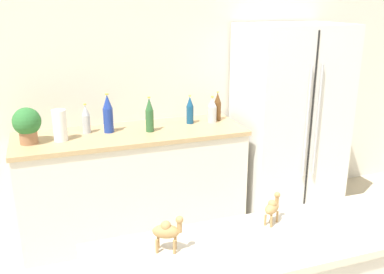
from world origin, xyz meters
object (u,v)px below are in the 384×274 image
(back_bottle_0, at_px, (218,107))
(back_bottle_1, at_px, (108,114))
(refrigerator, at_px, (289,121))
(back_bottle_3, at_px, (149,115))
(back_bottle_4, at_px, (212,110))
(potted_plant, at_px, (27,124))
(paper_towel_roll, at_px, (60,125))
(camel_figurine_second, at_px, (167,231))
(back_bottle_5, at_px, (190,110))
(back_bottle_2, at_px, (86,119))
(camel_figurine, at_px, (272,207))

(back_bottle_0, distance_m, back_bottle_1, 0.96)
(refrigerator, height_order, back_bottle_3, refrigerator)
(refrigerator, height_order, back_bottle_4, refrigerator)
(potted_plant, bearing_deg, paper_towel_roll, -2.64)
(back_bottle_4, xyz_separation_m, camel_figurine_second, (-0.95, -1.87, 0.04))
(back_bottle_4, relative_size, back_bottle_5, 0.93)
(refrigerator, distance_m, camel_figurine_second, 2.44)
(refrigerator, relative_size, potted_plant, 6.32)
(back_bottle_0, xyz_separation_m, back_bottle_2, (-1.13, -0.01, -0.01))
(paper_towel_roll, bearing_deg, back_bottle_1, 14.02)
(back_bottle_1, distance_m, back_bottle_5, 0.70)
(back_bottle_2, bearing_deg, camel_figurine, -72.15)
(refrigerator, bearing_deg, back_bottle_5, 171.84)
(camel_figurine_second, bearing_deg, potted_plant, 106.49)
(back_bottle_1, relative_size, back_bottle_2, 1.32)
(potted_plant, bearing_deg, back_bottle_2, 15.50)
(back_bottle_5, relative_size, camel_figurine_second, 1.58)
(back_bottle_0, relative_size, camel_figurine_second, 1.64)
(back_bottle_1, height_order, camel_figurine_second, back_bottle_1)
(paper_towel_roll, bearing_deg, back_bottle_4, 3.86)
(potted_plant, relative_size, back_bottle_5, 1.10)
(back_bottle_4, distance_m, back_bottle_5, 0.19)
(back_bottle_3, bearing_deg, back_bottle_4, 8.33)
(potted_plant, relative_size, back_bottle_2, 1.14)
(camel_figurine_second, bearing_deg, back_bottle_1, 87.94)
(camel_figurine, bearing_deg, potted_plant, 120.63)
(back_bottle_0, bearing_deg, potted_plant, -175.31)
(back_bottle_3, relative_size, back_bottle_4, 1.24)
(back_bottle_3, relative_size, camel_figurine_second, 1.83)
(back_bottle_4, height_order, back_bottle_5, back_bottle_5)
(potted_plant, bearing_deg, camel_figurine, -59.37)
(back_bottle_2, relative_size, camel_figurine_second, 1.53)
(back_bottle_3, bearing_deg, paper_towel_roll, -179.90)
(back_bottle_1, height_order, back_bottle_5, back_bottle_1)
(refrigerator, xyz_separation_m, back_bottle_0, (-0.63, 0.15, 0.15))
(paper_towel_roll, relative_size, back_bottle_3, 0.83)
(paper_towel_roll, distance_m, camel_figurine_second, 1.81)
(camel_figurine_second, bearing_deg, back_bottle_5, 68.18)
(potted_plant, height_order, paper_towel_roll, potted_plant)
(refrigerator, relative_size, back_bottle_0, 6.72)
(back_bottle_1, bearing_deg, camel_figurine_second, -92.06)
(refrigerator, height_order, potted_plant, refrigerator)
(paper_towel_roll, xyz_separation_m, back_bottle_4, (1.26, 0.09, -0.01))
(camel_figurine, height_order, camel_figurine_second, camel_figurine_second)
(back_bottle_4, xyz_separation_m, camel_figurine, (-0.46, -1.82, 0.03))
(refrigerator, bearing_deg, back_bottle_1, 176.21)
(potted_plant, distance_m, back_bottle_0, 1.56)
(back_bottle_4, height_order, camel_figurine, back_bottle_4)
(back_bottle_1, relative_size, camel_figurine_second, 2.02)
(back_bottle_1, distance_m, back_bottle_3, 0.33)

